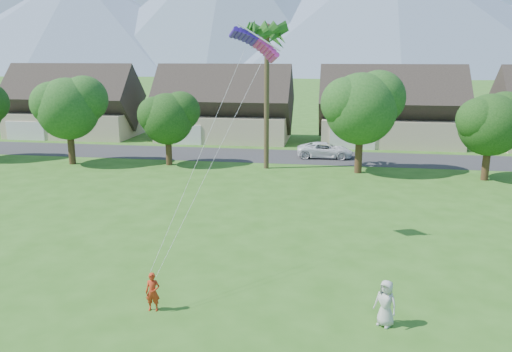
% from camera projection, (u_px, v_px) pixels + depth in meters
% --- Properties ---
extents(street, '(90.00, 7.00, 0.01)m').
position_uv_depth(street, '(294.00, 157.00, 49.44)').
color(street, '#2D2D30').
rests_on(street, ground).
extents(kite_flyer, '(0.61, 0.43, 1.57)m').
position_uv_depth(kite_flyer, '(153.00, 292.00, 19.55)').
color(kite_flyer, '#B82F15').
rests_on(kite_flyer, ground).
extents(watcher, '(1.04, 0.95, 1.79)m').
position_uv_depth(watcher, '(386.00, 303.00, 18.44)').
color(watcher, '#B7B6B2').
rests_on(watcher, ground).
extents(parked_car, '(5.48, 2.64, 1.51)m').
position_uv_depth(parked_car, '(325.00, 150.00, 48.80)').
color(parked_car, white).
rests_on(parked_car, ground).
extents(mountain_ridge, '(540.00, 240.00, 70.00)m').
position_uv_depth(mountain_ridge, '(351.00, 17.00, 257.86)').
color(mountain_ridge, slate).
rests_on(mountain_ridge, ground).
extents(houses_row, '(72.75, 8.19, 8.86)m').
position_uv_depth(houses_row, '(305.00, 112.00, 57.18)').
color(houses_row, beige).
rests_on(houses_row, ground).
extents(tree_row, '(62.27, 6.67, 8.45)m').
position_uv_depth(tree_row, '(276.00, 114.00, 42.62)').
color(tree_row, '#47301C').
rests_on(tree_row, ground).
extents(fan_palm, '(3.00, 3.00, 13.80)m').
position_uv_depth(fan_palm, '(267.00, 31.00, 41.67)').
color(fan_palm, '#4C3D26').
rests_on(fan_palm, ground).
extents(parafoil_kite, '(2.80, 1.31, 0.50)m').
position_uv_depth(parafoil_kite, '(256.00, 42.00, 24.97)').
color(parafoil_kite, '#3916AB').
rests_on(parafoil_kite, ground).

